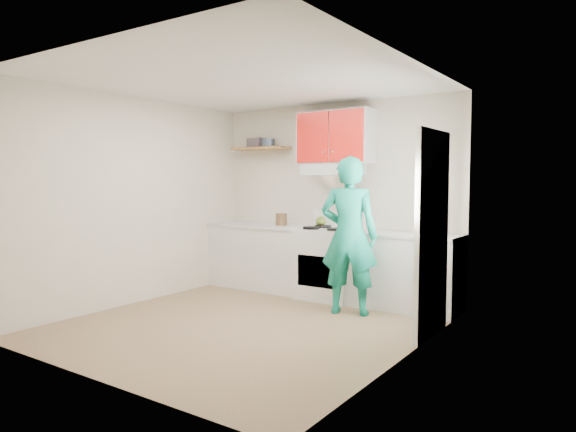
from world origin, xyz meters
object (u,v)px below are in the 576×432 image
Objects in this scene: tin at (268,143)px; kettle at (322,221)px; person at (349,236)px; stove at (329,264)px; crock at (281,220)px.

tin reaches higher than kettle.
person is at bearing -22.56° from tin.
person is at bearing -43.39° from stove.
stove is at bearing -59.58° from person.
person is at bearing -27.39° from kettle.
person reaches higher than stove.
kettle is at bearing 136.09° from stove.
tin is at bearing -156.05° from kettle.
person reaches higher than crock.
stove is 1.97m from tin.
stove is 0.97m from crock.
tin reaches higher than crock.
tin is (-1.09, 0.14, 1.63)m from stove.
crock is 0.10× the size of person.
kettle is at bearing 7.79° from tin.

